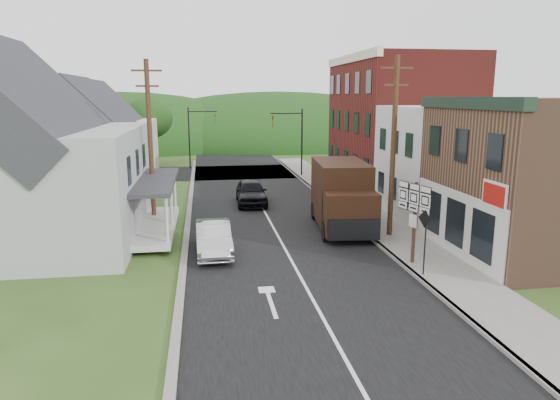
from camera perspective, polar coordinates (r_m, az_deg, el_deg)
name	(u,v)px	position (r m, az deg, el deg)	size (l,w,h in m)	color
ground	(294,265)	(21.46, 1.58, -7.46)	(120.00, 120.00, 0.00)	#2D4719
road	(265,212)	(30.97, -1.74, -1.42)	(9.00, 90.00, 0.02)	black
cross_road	(243,172)	(47.60, -4.27, 3.21)	(60.00, 9.00, 0.02)	black
sidewalk_right	(367,215)	(30.34, 9.86, -1.73)	(2.80, 55.00, 0.15)	slate
curb_right	(345,216)	(29.94, 7.41, -1.83)	(0.20, 55.00, 0.15)	slate
curb_left	(188,222)	(28.81, -10.47, -2.50)	(0.30, 55.00, 0.12)	slate
storefront_tan	(543,178)	(25.18, 27.85, 2.26)	(8.00, 8.00, 7.00)	brown
storefront_white	(459,162)	(31.48, 19.75, 4.12)	(8.00, 7.00, 6.50)	silver
storefront_red	(399,124)	(39.90, 13.42, 8.49)	(8.00, 12.00, 10.00)	#5E1B16
house_gray	(31,155)	(27.38, -26.53, 4.60)	(10.20, 12.24, 8.35)	#989A9D
house_blue	(98,145)	(37.79, -20.04, 5.95)	(7.14, 8.16, 7.28)	#90ABC4
house_cream	(113,135)	(46.71, -18.56, 7.03)	(7.14, 8.16, 7.28)	beige
utility_pole_right	(393,146)	(25.31, 12.82, 6.02)	(1.60, 0.26, 9.00)	#472D19
utility_pole_left	(150,141)	(28.17, -14.61, 6.49)	(1.60, 0.26, 9.00)	#472D19
traffic_signal_right	(294,135)	(44.27, 1.63, 7.49)	(2.87, 0.20, 6.00)	black
traffic_signal_left	(196,130)	(50.54, -9.57, 7.86)	(2.87, 0.20, 6.00)	black
tree_left_d	(148,118)	(52.24, -14.82, 9.00)	(4.80, 4.80, 6.94)	#382616
forested_ridge	(228,144)	(75.35, -5.99, 6.34)	(90.00, 30.00, 16.00)	#1A3710
silver_sedan	(213,238)	(22.95, -7.62, -4.37)	(1.54, 4.41, 1.45)	#B8B8BD
dark_sedan	(251,192)	(33.19, -3.32, 0.91)	(1.94, 4.82, 1.64)	black
delivery_van	(342,196)	(26.91, 7.10, 0.45)	(3.20, 6.68, 3.61)	black
route_sign_cluster	(414,211)	(21.47, 15.08, -1.22)	(0.61, 1.92, 3.46)	#472D19
warning_sign	(425,233)	(20.25, 16.24, -3.69)	(0.24, 0.70, 2.64)	black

